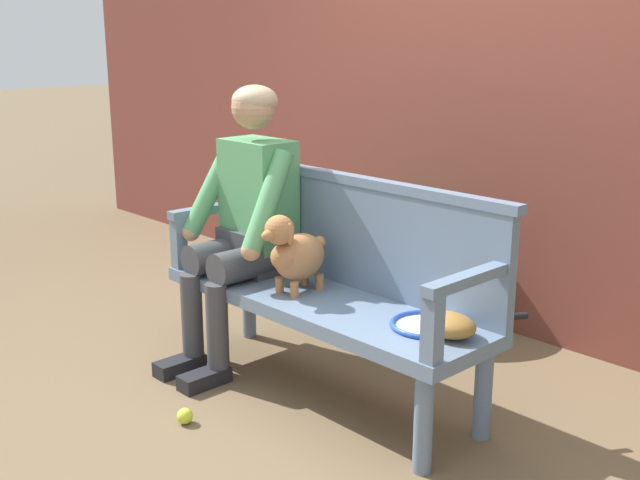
{
  "coord_description": "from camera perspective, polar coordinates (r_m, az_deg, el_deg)",
  "views": [
    {
      "loc": [
        2.32,
        -2.19,
        1.54
      ],
      "look_at": [
        0.0,
        0.0,
        0.7
      ],
      "focal_mm": 43.94,
      "sensor_mm": 36.0,
      "label": 1
    }
  ],
  "objects": [
    {
      "name": "tennis_racket",
      "position": [
        3.07,
        8.3,
        -6.07
      ],
      "size": [
        0.43,
        0.56,
        0.03
      ],
      "color": "blue",
      "rests_on": "garden_bench"
    },
    {
      "name": "person_seated",
      "position": [
        3.66,
        -5.46,
        1.78
      ],
      "size": [
        0.56,
        0.64,
        1.32
      ],
      "color": "black",
      "rests_on": "ground"
    },
    {
      "name": "tennis_ball",
      "position": [
        3.31,
        -9.81,
        -12.52
      ],
      "size": [
        0.07,
        0.07,
        0.07
      ],
      "primitive_type": "sphere",
      "color": "#CCDB33",
      "rests_on": "ground"
    },
    {
      "name": "hedge_bush_mid_left",
      "position": [
        4.35,
        6.33,
        -1.22
      ],
      "size": [
        0.94,
        0.88,
        0.69
      ],
      "primitive_type": "ellipsoid",
      "color": "#194C1E",
      "rests_on": "ground"
    },
    {
      "name": "baseball_glove",
      "position": [
        2.97,
        9.35,
        -6.12
      ],
      "size": [
        0.22,
        0.17,
        0.09
      ],
      "primitive_type": "ellipsoid",
      "rotation": [
        0.0,
        0.0,
        0.02
      ],
      "color": "#9E6B2D",
      "rests_on": "garden_bench"
    },
    {
      "name": "ground_plane",
      "position": [
        3.54,
        0.0,
        -10.95
      ],
      "size": [
        40.0,
        40.0,
        0.0
      ],
      "primitive_type": "plane",
      "color": "brown"
    },
    {
      "name": "garden_bench",
      "position": [
        3.39,
        0.0,
        -5.08
      ],
      "size": [
        1.62,
        0.48,
        0.45
      ],
      "color": "slate",
      "rests_on": "ground"
    },
    {
      "name": "bench_armrest_right_end",
      "position": [
        2.76,
        9.75,
        -4.3
      ],
      "size": [
        0.06,
        0.48,
        0.28
      ],
      "color": "slate",
      "rests_on": "garden_bench"
    },
    {
      "name": "brick_garden_fence",
      "position": [
        4.27,
        13.82,
        10.07
      ],
      "size": [
        8.0,
        0.3,
        2.44
      ],
      "primitive_type": "cube",
      "color": "brown",
      "rests_on": "ground"
    },
    {
      "name": "bench_armrest_left_end",
      "position": [
        3.85,
        -8.85,
        1.2
      ],
      "size": [
        0.06,
        0.48,
        0.28
      ],
      "color": "slate",
      "rests_on": "garden_bench"
    },
    {
      "name": "bench_backrest",
      "position": [
        3.44,
        2.56,
        0.69
      ],
      "size": [
        1.66,
        0.06,
        0.5
      ],
      "color": "slate",
      "rests_on": "garden_bench"
    },
    {
      "name": "dog_on_bench",
      "position": [
        3.37,
        -1.89,
        -0.93
      ],
      "size": [
        0.18,
        0.36,
        0.36
      ],
      "color": "#AD7042",
      "rests_on": "garden_bench"
    }
  ]
}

